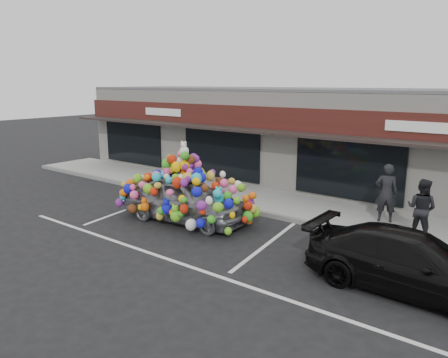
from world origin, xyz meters
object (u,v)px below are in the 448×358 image
Objects in this scene: black_sedan at (411,263)px; toy_car at (185,194)px; pedestrian_a at (386,193)px; pedestrian_b at (421,208)px.

toy_car is at bearing 84.90° from black_sedan.
black_sedan is (7.41, -0.68, -0.26)m from toy_car.
pedestrian_a is (-1.93, 4.27, 0.43)m from black_sedan.
pedestrian_b is (6.77, 2.69, 0.09)m from toy_car.
pedestrian_b is (-0.64, 3.37, 0.35)m from black_sedan.
toy_car reaches higher than pedestrian_b.
black_sedan is 2.44× the size of pedestrian_a.
pedestrian_a reaches higher than pedestrian_b.
toy_car reaches higher than black_sedan.
pedestrian_a is at bearing 24.55° from black_sedan.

